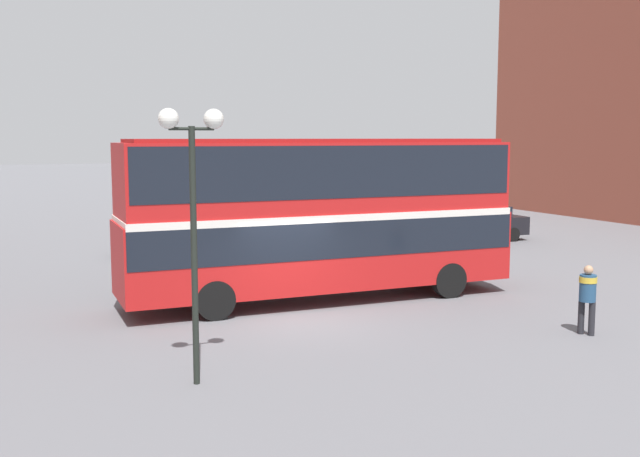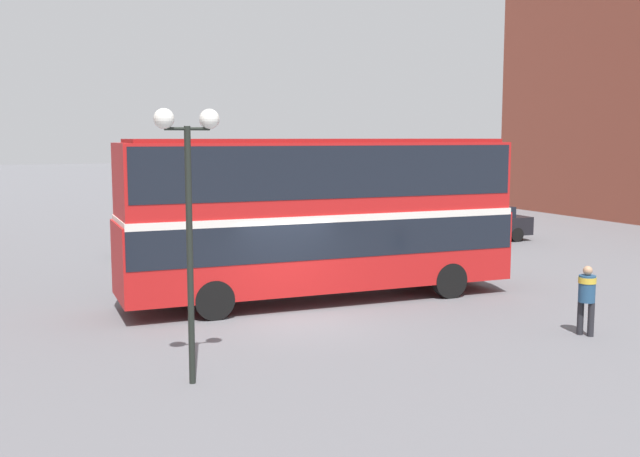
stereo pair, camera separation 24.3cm
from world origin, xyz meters
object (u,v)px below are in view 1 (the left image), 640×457
(pedestrian_foreground, at_px, (588,292))
(double_decker_bus, at_px, (320,209))
(parked_car_kerb_far, at_px, (173,235))
(street_lamp_twin_globe, at_px, (192,174))
(parked_car_kerb_near, at_px, (476,223))
(parked_car_side_street, at_px, (310,220))

(pedestrian_foreground, bearing_deg, double_decker_bus, -81.51)
(parked_car_kerb_far, distance_m, street_lamp_twin_globe, 16.45)
(parked_car_kerb_near, distance_m, parked_car_side_street, 7.73)
(double_decker_bus, xyz_separation_m, street_lamp_twin_globe, (-5.17, -5.70, 1.34))
(parked_car_kerb_near, distance_m, street_lamp_twin_globe, 22.09)
(double_decker_bus, relative_size, parked_car_kerb_near, 2.47)
(parked_car_kerb_near, xyz_separation_m, parked_car_side_street, (-6.13, 4.71, -0.06))
(parked_car_side_street, distance_m, street_lamp_twin_globe, 21.81)
(double_decker_bus, relative_size, parked_car_kerb_far, 2.34)
(parked_car_kerb_far, bearing_deg, street_lamp_twin_globe, -92.37)
(parked_car_kerb_near, relative_size, parked_car_kerb_far, 0.95)
(pedestrian_foreground, relative_size, parked_car_kerb_far, 0.34)
(double_decker_bus, distance_m, parked_car_side_street, 14.29)
(double_decker_bus, relative_size, parked_car_side_street, 2.72)
(parked_car_kerb_near, relative_size, street_lamp_twin_globe, 0.89)
(double_decker_bus, distance_m, pedestrian_foreground, 7.52)
(pedestrian_foreground, relative_size, street_lamp_twin_globe, 0.32)
(double_decker_bus, distance_m, street_lamp_twin_globe, 7.81)
(parked_car_kerb_near, bearing_deg, double_decker_bus, 37.52)
(parked_car_side_street, bearing_deg, parked_car_kerb_far, -162.52)
(parked_car_kerb_far, relative_size, street_lamp_twin_globe, 0.94)
(double_decker_bus, height_order, parked_car_kerb_far, double_decker_bus)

